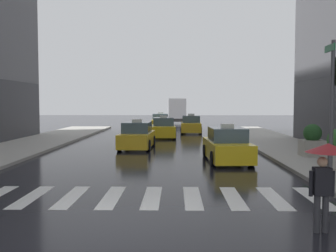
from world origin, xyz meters
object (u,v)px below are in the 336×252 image
Objects in this scene: taxi_lead at (227,146)px; taxi_third at (163,129)px; pedestrian_with_umbrella at (326,163)px; planter_mid_block at (312,142)px; traffic_light_pole at (335,90)px; taxi_fourth at (191,125)px; taxi_second at (137,137)px; box_truck at (176,110)px; taxi_fifth at (161,122)px.

taxi_lead is 13.15m from taxi_third.
planter_mid_block is (3.62, 11.01, -0.64)m from pedestrian_with_umbrella.
traffic_light_pole is 6.36m from taxi_lead.
traffic_light_pole is 6.46m from planter_mid_block.
taxi_fourth is at bearing 107.78° from planter_mid_block.
box_truck is at bearing 84.89° from taxi_second.
pedestrian_with_umbrella reaches higher than taxi_fifth.
taxi_lead is 0.61× the size of box_truck.
taxi_fifth is (-3.11, 5.93, 0.00)m from taxi_fourth.
taxi_lead and taxi_fourth have the same top height.
taxi_lead is 32.84m from box_truck.
taxi_fourth is at bearing -62.35° from taxi_fifth.
taxi_fourth is 27.84m from pedestrian_with_umbrella.
traffic_light_pole is at bearing -52.41° from taxi_second.
taxi_fifth is 0.60× the size of box_truck.
taxi_fourth is (3.84, 12.39, 0.00)m from taxi_second.
taxi_fourth is at bearing 100.12° from traffic_light_pole.
pedestrian_with_umbrella reaches higher than taxi_second.
pedestrian_with_umbrella is (3.14, -42.87, -0.34)m from box_truck.
taxi_second is at bearing 127.59° from traffic_light_pole.
taxi_third is 14.17m from planter_mid_block.
taxi_second is 16.39m from pedestrian_with_umbrella.
box_truck is 32.58m from planter_mid_block.
taxi_lead and taxi_third have the same top height.
planter_mid_block is (5.38, -16.76, 0.15)m from taxi_fourth.
taxi_third is at bearing 100.48° from pedestrian_with_umbrella.
taxi_third is 5.53m from taxi_fourth.
taxi_third is at bearing 123.58° from planter_mid_block.
traffic_light_pole is 1.04× the size of taxi_lead.
pedestrian_with_umbrella reaches higher than planter_mid_block.
taxi_second is 18.34m from taxi_fifth.
traffic_light_pole reaches higher than taxi_fifth.
taxi_fourth is at bearing 93.63° from pedestrian_with_umbrella.
taxi_second is (-7.87, 10.23, -2.53)m from traffic_light_pole.
taxi_third and taxi_fourth have the same top height.
taxi_third is at bearing -116.40° from taxi_fourth.
taxi_fourth and taxi_fifth have the same top height.
pedestrian_with_umbrella is (4.87, -33.71, 0.79)m from taxi_fifth.
taxi_third is at bearing 110.20° from traffic_light_pole.
traffic_light_pole is at bearing -102.87° from planter_mid_block.
pedestrian_with_umbrella is at bearing -86.37° from taxi_fourth.
taxi_fourth is 1.01× the size of taxi_fifth.
taxi_lead is 2.38× the size of pedestrian_with_umbrella.
taxi_lead is at bearing -74.73° from taxi_third.
box_truck reaches higher than taxi_third.
box_truck is 3.93× the size of pedestrian_with_umbrella.
taxi_lead is 2.88× the size of planter_mid_block.
taxi_lead is at bearing -80.11° from taxi_fifth.
taxi_lead is at bearing 94.28° from pedestrian_with_umbrella.
traffic_light_pole reaches higher than box_truck.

